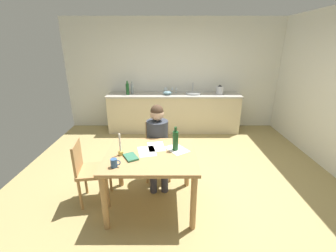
{
  "coord_description": "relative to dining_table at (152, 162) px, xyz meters",
  "views": [
    {
      "loc": [
        -0.14,
        -2.97,
        2.01
      ],
      "look_at": [
        -0.15,
        0.18,
        0.85
      ],
      "focal_mm": 23.94,
      "sensor_mm": 36.0,
      "label": 1
    }
  ],
  "objects": [
    {
      "name": "dining_table",
      "position": [
        0.0,
        0.0,
        0.0
      ],
      "size": [
        1.11,
        0.96,
        0.74
      ],
      "color": "tan",
      "rests_on": "ground"
    },
    {
      "name": "sink_unit",
      "position": [
        0.81,
        2.76,
        0.29
      ],
      "size": [
        0.36,
        0.36,
        0.24
      ],
      "color": "#B2B7BC",
      "rests_on": "kitchen_counter"
    },
    {
      "name": "ground_plane",
      "position": [
        0.35,
        0.52,
        -0.65
      ],
      "size": [
        5.2,
        5.2,
        0.04
      ],
      "primitive_type": "cube",
      "color": "tan"
    },
    {
      "name": "wine_glass_back_left",
      "position": [
        0.17,
        2.91,
        0.37
      ],
      "size": [
        0.07,
        0.07,
        0.15
      ],
      "color": "silver",
      "rests_on": "kitchen_counter"
    },
    {
      "name": "wine_glass_back_right",
      "position": [
        0.14,
        2.91,
        0.37
      ],
      "size": [
        0.07,
        0.07,
        0.15
      ],
      "color": "silver",
      "rests_on": "kitchen_counter"
    },
    {
      "name": "kitchen_counter",
      "position": [
        0.35,
        2.76,
        -0.18
      ],
      "size": [
        3.11,
        0.64,
        0.9
      ],
      "color": "beige",
      "rests_on": "ground"
    },
    {
      "name": "chair_side_empty",
      "position": [
        -0.81,
        0.07,
        -0.15
      ],
      "size": [
        0.45,
        0.45,
        0.86
      ],
      "color": "tan",
      "rests_on": "ground"
    },
    {
      "name": "paper_letter",
      "position": [
        0.32,
        0.12,
        0.11
      ],
      "size": [
        0.34,
        0.36,
        0.0
      ],
      "primitive_type": "cube",
      "rotation": [
        0.0,
        0.0,
        0.6
      ],
      "color": "white",
      "rests_on": "dining_table"
    },
    {
      "name": "bottle_oil",
      "position": [
        -0.73,
        2.7,
        0.4
      ],
      "size": [
        0.08,
        0.08,
        0.32
      ],
      "color": "#194C23",
      "rests_on": "kitchen_counter"
    },
    {
      "name": "book_magazine",
      "position": [
        -0.23,
        -0.11,
        0.12
      ],
      "size": [
        0.21,
        0.24,
        0.02
      ],
      "primitive_type": "cube",
      "rotation": [
        0.0,
        0.0,
        0.5
      ],
      "color": "#306C4F",
      "rests_on": "dining_table"
    },
    {
      "name": "chair_at_table",
      "position": [
        0.05,
        0.72,
        -0.15
      ],
      "size": [
        0.43,
        0.43,
        0.87
      ],
      "color": "tan",
      "rests_on": "ground"
    },
    {
      "name": "paper_bill",
      "position": [
        -0.05,
        0.06,
        0.11
      ],
      "size": [
        0.27,
        0.34,
        0.0
      ],
      "primitive_type": "cube",
      "rotation": [
        0.0,
        0.0,
        0.23
      ],
      "color": "white",
      "rests_on": "dining_table"
    },
    {
      "name": "wine_bottle_on_table",
      "position": [
        0.3,
        0.11,
        0.24
      ],
      "size": [
        0.07,
        0.07,
        0.31
      ],
      "color": "#194C23",
      "rests_on": "dining_table"
    },
    {
      "name": "wine_glass_by_kettle",
      "position": [
        0.31,
        2.91,
        0.37
      ],
      "size": [
        0.07,
        0.07,
        0.15
      ],
      "color": "silver",
      "rests_on": "kitchen_counter"
    },
    {
      "name": "wall_back",
      "position": [
        0.35,
        3.12,
        0.67
      ],
      "size": [
        5.2,
        0.12,
        2.6
      ],
      "primitive_type": "cube",
      "color": "silver",
      "rests_on": "ground"
    },
    {
      "name": "person_seated",
      "position": [
        0.06,
        0.58,
        0.05
      ],
      "size": [
        0.35,
        0.61,
        1.19
      ],
      "color": "#333842",
      "rests_on": "ground"
    },
    {
      "name": "mixing_bowl",
      "position": [
        0.2,
        2.69,
        0.31
      ],
      "size": [
        0.21,
        0.21,
        0.09
      ],
      "primitive_type": "ellipsoid",
      "color": "#668C99",
      "rests_on": "kitchen_counter"
    },
    {
      "name": "bottle_vinegar",
      "position": [
        -0.63,
        2.8,
        0.39
      ],
      "size": [
        0.06,
        0.06,
        0.29
      ],
      "color": "#8C999E",
      "rests_on": "kitchen_counter"
    },
    {
      "name": "coffee_mug",
      "position": [
        -0.37,
        -0.31,
        0.16
      ],
      "size": [
        0.11,
        0.07,
        0.1
      ],
      "color": "#33598C",
      "rests_on": "dining_table"
    },
    {
      "name": "stovetop_kettle",
      "position": [
        1.42,
        2.76,
        0.36
      ],
      "size": [
        0.18,
        0.18,
        0.22
      ],
      "color": "#B7BABF",
      "rests_on": "kitchen_counter"
    },
    {
      "name": "candlestick",
      "position": [
        -0.36,
        -0.03,
        0.19
      ],
      "size": [
        0.06,
        0.06,
        0.28
      ],
      "color": "gold",
      "rests_on": "dining_table"
    },
    {
      "name": "paper_envelope",
      "position": [
        0.06,
        0.2,
        0.11
      ],
      "size": [
        0.26,
        0.33,
        0.0
      ],
      "primitive_type": "cube",
      "rotation": [
        0.0,
        0.0,
        0.17
      ],
      "color": "white",
      "rests_on": "dining_table"
    },
    {
      "name": "wine_glass_near_sink",
      "position": [
        0.41,
        2.91,
        0.37
      ],
      "size": [
        0.07,
        0.07,
        0.15
      ],
      "color": "silver",
      "rests_on": "kitchen_counter"
    }
  ]
}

